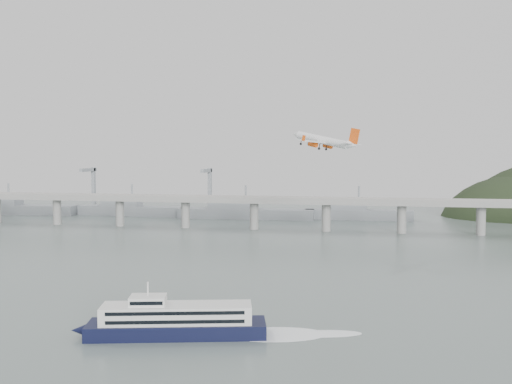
# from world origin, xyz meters

# --- Properties ---
(ground) EXTENTS (900.00, 900.00, 0.00)m
(ground) POSITION_xyz_m (0.00, 0.00, 0.00)
(ground) COLOR slate
(ground) RESTS_ON ground
(bridge) EXTENTS (800.00, 22.00, 23.90)m
(bridge) POSITION_xyz_m (-1.15, 200.00, 17.65)
(bridge) COLOR gray
(bridge) RESTS_ON ground
(distant_fleet) EXTENTS (453.00, 60.90, 40.00)m
(distant_fleet) POSITION_xyz_m (-155.36, 265.08, 6.22)
(distant_fleet) COLOR gray
(distant_fleet) RESTS_ON ground
(ferry) EXTENTS (84.40, 29.95, 16.15)m
(ferry) POSITION_xyz_m (-4.38, -42.26, 4.38)
(ferry) COLOR black
(ferry) RESTS_ON ground
(airliner) EXTENTS (38.56, 36.31, 11.27)m
(airliner) POSITION_xyz_m (26.21, 102.71, 59.68)
(airliner) COLOR white
(airliner) RESTS_ON ground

